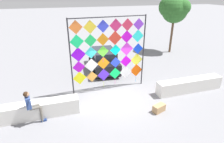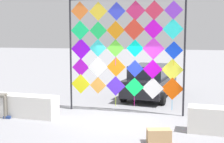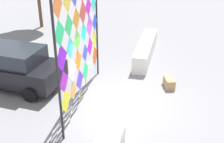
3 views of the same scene
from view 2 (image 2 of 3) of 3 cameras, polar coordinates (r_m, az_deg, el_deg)
name	(u,v)px [view 2 (image 2 of 3)]	position (r m, az deg, el deg)	size (l,w,h in m)	color
ground	(120,122)	(10.09, 1.44, -9.58)	(120.00, 120.00, 0.00)	gray
plaza_ledge_left	(5,104)	(11.59, -19.62, -5.89)	(4.03, 0.62, 0.77)	silver
kite_display_rack	(125,47)	(11.02, 2.53, 4.61)	(4.32, 0.27, 4.25)	#232328
parked_car	(150,81)	(14.03, 7.29, -1.79)	(2.17, 4.11, 1.55)	black
cardboard_box_large	(159,136)	(8.29, 8.89, -11.95)	(0.63, 0.32, 0.36)	tan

